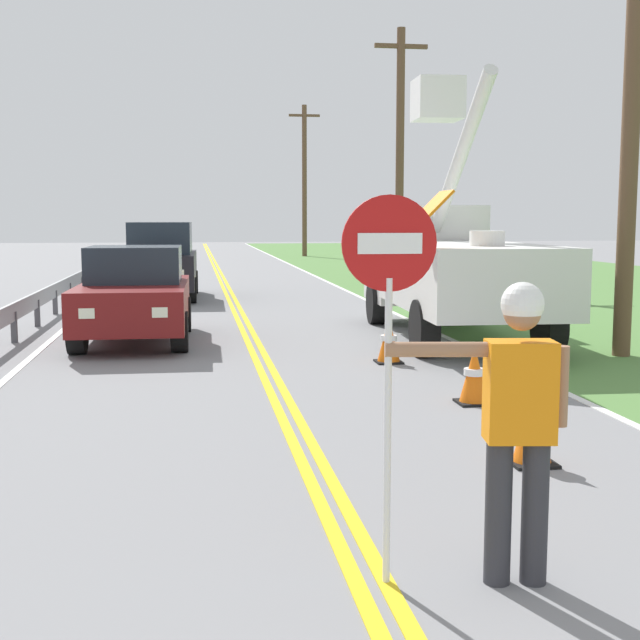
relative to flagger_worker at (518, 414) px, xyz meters
The scene contains 16 objects.
centerline_yellow_left 15.86m from the flagger_worker, 93.42° to the left, with size 0.11×110.00×0.01m, color yellow.
centerline_yellow_right 15.85m from the flagger_worker, 92.76° to the left, with size 0.11×110.00×0.01m, color yellow.
edge_line_right 16.07m from the flagger_worker, 80.14° to the left, with size 0.12×110.00×0.01m, color silver.
edge_line_left 16.45m from the flagger_worker, 105.74° to the left, with size 0.12×110.00×0.01m, color silver.
flagger_worker is the anchor object (origin of this frame).
stop_sign_paddle 1.02m from the flagger_worker, behind, with size 0.56×0.04×2.33m.
utility_bucket_truck 11.16m from the flagger_worker, 75.09° to the left, with size 2.90×6.89×4.91m.
oncoming_sedan_nearest 11.05m from the flagger_worker, 105.34° to the left, with size 1.97×4.14×1.70m.
oncoming_suv_second 19.19m from the flagger_worker, 98.20° to the left, with size 1.99×4.64×2.10m.
utility_pole_near 9.86m from the flagger_worker, 58.10° to the left, with size 1.80×0.28×8.40m.
utility_pole_mid 24.36m from the flagger_worker, 77.80° to the left, with size 1.80×0.28×8.50m.
utility_pole_far 45.10m from the flagger_worker, 84.09° to the left, with size 1.80×0.28×8.73m.
traffic_cone_lead 2.69m from the flagger_worker, 65.04° to the left, with size 0.40×0.40×0.70m.
traffic_cone_mid 5.08m from the flagger_worker, 73.84° to the left, with size 0.40×0.40×0.70m.
traffic_cone_tail 7.90m from the flagger_worker, 82.30° to the left, with size 0.40×0.40×0.70m.
guardrail_left_shoulder 13.03m from the flagger_worker, 112.84° to the left, with size 0.10×32.00×0.71m.
Camera 1 is at (-1.03, -0.46, 2.19)m, focal length 47.40 mm.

